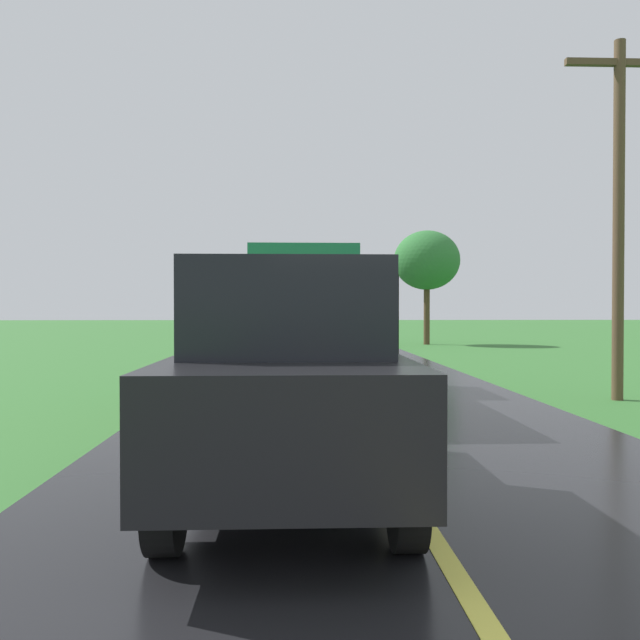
% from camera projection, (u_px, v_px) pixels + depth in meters
% --- Properties ---
extents(banana_truck_near, '(2.38, 5.82, 2.80)m').
position_uv_depth(banana_truck_near, '(303.00, 319.00, 12.05)').
color(banana_truck_near, '#2D2D30').
rests_on(banana_truck_near, road_surface).
extents(utility_pole_roadside, '(1.98, 0.20, 6.46)m').
position_uv_depth(utility_pole_roadside, '(619.00, 205.00, 11.75)').
color(utility_pole_roadside, brown).
rests_on(utility_pole_roadside, ground).
extents(roadside_tree_near_left, '(3.06, 3.06, 5.30)m').
position_uv_depth(roadside_tree_near_left, '(427.00, 261.00, 30.39)').
color(roadside_tree_near_left, '#4C3823').
rests_on(roadside_tree_near_left, ground).
extents(following_car, '(1.74, 4.10, 1.92)m').
position_uv_depth(following_car, '(289.00, 378.00, 5.39)').
color(following_car, black).
rests_on(following_car, road_surface).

